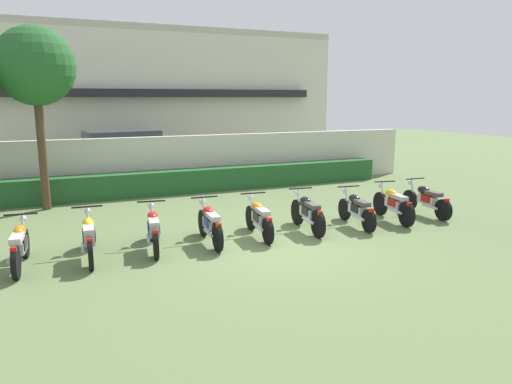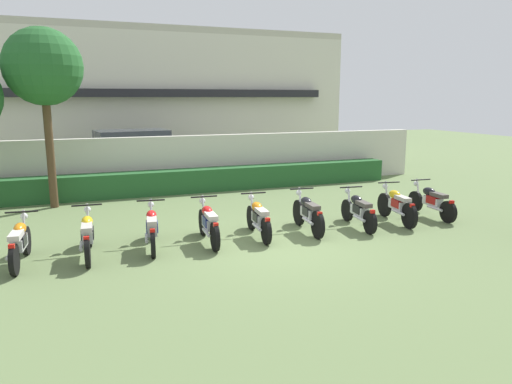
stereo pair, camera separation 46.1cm
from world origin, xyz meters
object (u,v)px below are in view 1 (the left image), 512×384
(motorcycle_in_row_2, at_px, (153,229))
(motorcycle_in_row_8, at_px, (426,199))
(motorcycle_in_row_3, at_px, (210,223))
(motorcycle_in_row_5, at_px, (307,212))
(motorcycle_in_row_0, at_px, (20,245))
(tree_far_side, at_px, (35,67))
(parked_car, at_px, (127,155))
(motorcycle_in_row_6, at_px, (356,209))
(motorcycle_in_row_1, at_px, (89,237))
(motorcycle_in_row_4, at_px, (259,218))
(motorcycle_in_row_7, at_px, (393,204))

(motorcycle_in_row_2, distance_m, motorcycle_in_row_8, 7.38)
(motorcycle_in_row_3, bearing_deg, motorcycle_in_row_5, -86.20)
(motorcycle_in_row_0, bearing_deg, tree_far_side, -0.24)
(parked_car, relative_size, motorcycle_in_row_6, 2.59)
(motorcycle_in_row_3, bearing_deg, parked_car, 5.17)
(motorcycle_in_row_8, bearing_deg, motorcycle_in_row_0, 94.26)
(motorcycle_in_row_1, bearing_deg, motorcycle_in_row_5, -86.16)
(motorcycle_in_row_1, xyz_separation_m, motorcycle_in_row_4, (3.69, 0.07, -0.01))
(motorcycle_in_row_1, relative_size, motorcycle_in_row_4, 1.08)
(motorcycle_in_row_3, xyz_separation_m, motorcycle_in_row_6, (3.77, -0.08, -0.01))
(motorcycle_in_row_6, bearing_deg, motorcycle_in_row_5, 92.72)
(motorcycle_in_row_3, height_order, motorcycle_in_row_5, motorcycle_in_row_5)
(motorcycle_in_row_6, distance_m, motorcycle_in_row_8, 2.41)
(motorcycle_in_row_4, height_order, motorcycle_in_row_5, motorcycle_in_row_5)
(tree_far_side, distance_m, motorcycle_in_row_3, 6.90)
(motorcycle_in_row_1, relative_size, motorcycle_in_row_5, 1.06)
(motorcycle_in_row_0, xyz_separation_m, motorcycle_in_row_1, (1.22, 0.03, 0.01))
(parked_car, bearing_deg, motorcycle_in_row_0, -116.91)
(tree_far_side, distance_m, motorcycle_in_row_0, 6.15)
(parked_car, height_order, motorcycle_in_row_6, parked_car)
(motorcycle_in_row_4, distance_m, motorcycle_in_row_6, 2.58)
(motorcycle_in_row_6, distance_m, motorcycle_in_row_7, 1.17)
(tree_far_side, relative_size, motorcycle_in_row_6, 2.79)
(parked_car, bearing_deg, motorcycle_in_row_8, -62.78)
(motorcycle_in_row_0, distance_m, motorcycle_in_row_4, 4.91)
(motorcycle_in_row_5, bearing_deg, motorcycle_in_row_8, -83.04)
(motorcycle_in_row_1, relative_size, motorcycle_in_row_3, 1.06)
(motorcycle_in_row_3, xyz_separation_m, motorcycle_in_row_4, (1.19, 0.04, -0.01))
(motorcycle_in_row_2, distance_m, motorcycle_in_row_6, 4.99)
(motorcycle_in_row_5, distance_m, motorcycle_in_row_6, 1.33)
(motorcycle_in_row_3, xyz_separation_m, motorcycle_in_row_7, (4.94, -0.03, 0.01))
(motorcycle_in_row_3, height_order, motorcycle_in_row_8, motorcycle_in_row_3)
(parked_car, relative_size, motorcycle_in_row_3, 2.54)
(parked_car, relative_size, motorcycle_in_row_0, 2.61)
(tree_far_side, relative_size, motorcycle_in_row_3, 2.72)
(motorcycle_in_row_1, height_order, motorcycle_in_row_8, motorcycle_in_row_1)
(parked_car, height_order, motorcycle_in_row_5, parked_car)
(motorcycle_in_row_8, bearing_deg, motorcycle_in_row_5, 94.63)
(motorcycle_in_row_1, bearing_deg, parked_car, -9.62)
(parked_car, distance_m, motorcycle_in_row_8, 11.44)
(tree_far_side, relative_size, motorcycle_in_row_5, 2.72)
(motorcycle_in_row_4, bearing_deg, motorcycle_in_row_7, -85.69)
(tree_far_side, bearing_deg, parked_car, 56.99)
(parked_car, bearing_deg, motorcycle_in_row_3, -95.45)
(motorcycle_in_row_0, height_order, motorcycle_in_row_7, motorcycle_in_row_7)
(motorcycle_in_row_3, height_order, motorcycle_in_row_7, motorcycle_in_row_7)
(motorcycle_in_row_2, distance_m, motorcycle_in_row_4, 2.40)
(parked_car, bearing_deg, tree_far_side, -130.31)
(tree_far_side, height_order, motorcycle_in_row_3, tree_far_side)
(motorcycle_in_row_4, bearing_deg, motorcycle_in_row_6, -87.37)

